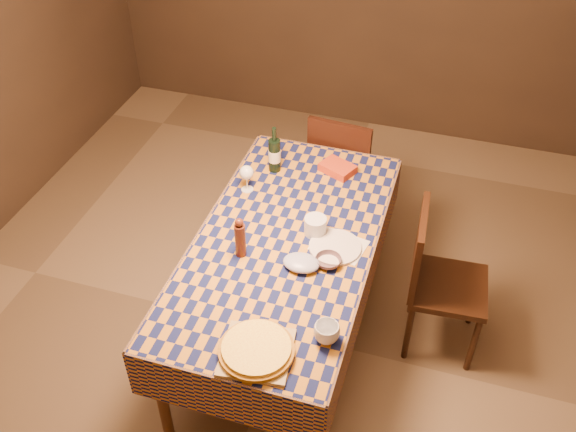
% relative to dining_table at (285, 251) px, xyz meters
% --- Properties ---
extents(room, '(5.00, 5.10, 2.70)m').
position_rel_dining_table_xyz_m(room, '(0.00, 0.00, 0.66)').
color(room, brown).
rests_on(room, ground).
extents(dining_table, '(0.94, 1.84, 0.77)m').
position_rel_dining_table_xyz_m(dining_table, '(0.00, 0.00, 0.00)').
color(dining_table, brown).
rests_on(dining_table, ground).
extents(cutting_board, '(0.34, 0.34, 0.02)m').
position_rel_dining_table_xyz_m(cutting_board, '(0.10, -0.75, 0.09)').
color(cutting_board, '#A1884B').
rests_on(cutting_board, dining_table).
extents(pizza, '(0.37, 0.37, 0.03)m').
position_rel_dining_table_xyz_m(pizza, '(0.10, -0.75, 0.11)').
color(pizza, '#9C681A').
rests_on(pizza, cutting_board).
extents(pepper_mill, '(0.06, 0.06, 0.24)m').
position_rel_dining_table_xyz_m(pepper_mill, '(-0.19, -0.17, 0.19)').
color(pepper_mill, '#4B1D11').
rests_on(pepper_mill, dining_table).
extents(bowl, '(0.16, 0.16, 0.04)m').
position_rel_dining_table_xyz_m(bowl, '(0.26, -0.11, 0.10)').
color(bowl, '#563F48').
rests_on(bowl, dining_table).
extents(wine_glass, '(0.08, 0.08, 0.17)m').
position_rel_dining_table_xyz_m(wine_glass, '(-0.34, 0.35, 0.19)').
color(wine_glass, silver).
rests_on(wine_glass, dining_table).
extents(wine_bottle, '(0.10, 0.10, 0.30)m').
position_rel_dining_table_xyz_m(wine_bottle, '(-0.25, 0.59, 0.19)').
color(wine_bottle, black).
rests_on(wine_bottle, dining_table).
extents(deli_tub, '(0.14, 0.14, 0.10)m').
position_rel_dining_table_xyz_m(deli_tub, '(0.14, 0.11, 0.13)').
color(deli_tub, silver).
rests_on(deli_tub, dining_table).
extents(takeout_container, '(0.24, 0.21, 0.05)m').
position_rel_dining_table_xyz_m(takeout_container, '(0.12, 0.68, 0.10)').
color(takeout_container, '#B13417').
rests_on(takeout_container, dining_table).
extents(white_plate, '(0.29, 0.29, 0.02)m').
position_rel_dining_table_xyz_m(white_plate, '(0.27, 0.02, 0.08)').
color(white_plate, silver).
rests_on(white_plate, dining_table).
extents(tumbler, '(0.15, 0.15, 0.09)m').
position_rel_dining_table_xyz_m(tumbler, '(0.37, -0.58, 0.12)').
color(tumbler, white).
rests_on(tumbler, dining_table).
extents(flour_patch, '(0.30, 0.25, 0.00)m').
position_rel_dining_table_xyz_m(flour_patch, '(0.28, 0.05, 0.08)').
color(flour_patch, silver).
rests_on(flour_patch, dining_table).
extents(flour_bag, '(0.20, 0.16, 0.06)m').
position_rel_dining_table_xyz_m(flour_bag, '(0.14, -0.16, 0.10)').
color(flour_bag, '#99A0C3').
rests_on(flour_bag, dining_table).
extents(chair_far, '(0.46, 0.47, 0.93)m').
position_rel_dining_table_xyz_m(chair_far, '(0.07, 1.08, -0.17)').
color(chair_far, black).
rests_on(chair_far, ground).
extents(chair_right, '(0.45, 0.45, 0.93)m').
position_rel_dining_table_xyz_m(chair_right, '(0.80, 0.23, -0.17)').
color(chair_right, black).
rests_on(chair_right, ground).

